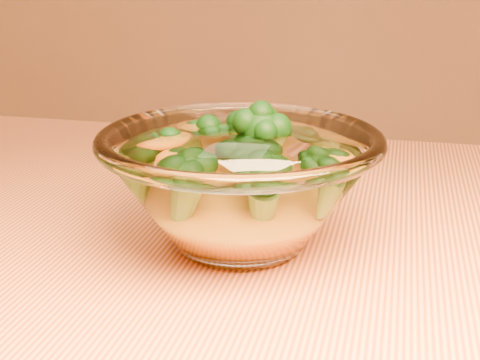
% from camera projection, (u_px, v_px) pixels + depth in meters
% --- Properties ---
extents(glass_bowl, '(0.24, 0.24, 0.10)m').
position_uv_depth(glass_bowl, '(240.00, 186.00, 0.56)').
color(glass_bowl, white).
rests_on(glass_bowl, table).
extents(cheese_sauce, '(0.14, 0.14, 0.04)m').
position_uv_depth(cheese_sauce, '(240.00, 211.00, 0.56)').
color(cheese_sauce, orange).
rests_on(cheese_sauce, glass_bowl).
extents(broccoli_heap, '(0.18, 0.15, 0.08)m').
position_uv_depth(broccoli_heap, '(236.00, 159.00, 0.57)').
color(broccoli_heap, black).
rests_on(broccoli_heap, cheese_sauce).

